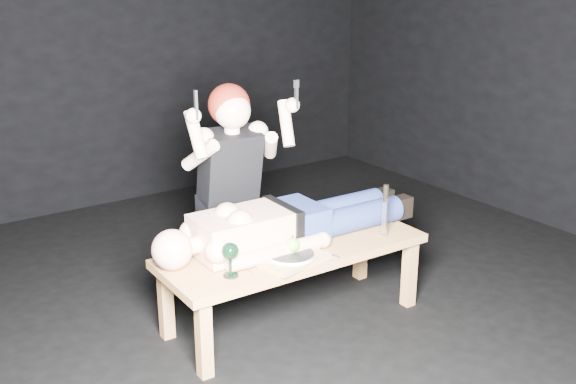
% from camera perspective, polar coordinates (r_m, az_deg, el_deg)
% --- Properties ---
extents(ground, '(5.00, 5.00, 0.00)m').
position_cam_1_polar(ground, '(3.93, -0.17, -10.68)').
color(ground, black).
rests_on(ground, ground).
extents(back_wall, '(5.00, 0.00, 5.00)m').
position_cam_1_polar(back_wall, '(5.69, -15.10, 13.71)').
color(back_wall, black).
rests_on(back_wall, ground).
extents(table, '(1.49, 0.59, 0.45)m').
position_cam_1_polar(table, '(3.84, 0.43, -7.64)').
color(table, '#AD7546').
rests_on(table, ground).
extents(lying_man, '(1.50, 0.49, 0.27)m').
position_cam_1_polar(lying_man, '(3.79, 0.24, -2.10)').
color(lying_man, '#E0AC93').
rests_on(lying_man, table).
extents(kneeling_woman, '(0.79, 0.86, 1.33)m').
position_cam_1_polar(kneeling_woman, '(4.05, -5.29, 0.41)').
color(kneeling_woman, black).
rests_on(kneeling_woman, ground).
extents(serving_tray, '(0.40, 0.33, 0.02)m').
position_cam_1_polar(serving_tray, '(3.58, 0.22, -5.53)').
color(serving_tray, '#A98951').
rests_on(serving_tray, table).
extents(plate, '(0.28, 0.28, 0.02)m').
position_cam_1_polar(plate, '(3.57, 0.22, -5.24)').
color(plate, white).
rests_on(plate, serving_tray).
extents(apple, '(0.08, 0.08, 0.08)m').
position_cam_1_polar(apple, '(3.57, 0.38, -4.42)').
color(apple, '#579A27').
rests_on(apple, plate).
extents(goblet, '(0.09, 0.09, 0.18)m').
position_cam_1_polar(goblet, '(3.38, -4.80, -5.62)').
color(goblet, black).
rests_on(goblet, table).
extents(fork_flat, '(0.03, 0.16, 0.01)m').
position_cam_1_polar(fork_flat, '(3.45, -3.17, -6.64)').
color(fork_flat, '#B2B2B7').
rests_on(fork_flat, table).
extents(knife_flat, '(0.04, 0.16, 0.01)m').
position_cam_1_polar(knife_flat, '(3.66, 3.40, -5.14)').
color(knife_flat, '#B2B2B7').
rests_on(knife_flat, table).
extents(spoon_flat, '(0.08, 0.15, 0.01)m').
position_cam_1_polar(spoon_flat, '(3.68, 1.68, -4.99)').
color(spoon_flat, '#B2B2B7').
rests_on(spoon_flat, table).
extents(carving_knife, '(0.04, 0.04, 0.31)m').
position_cam_1_polar(carving_knife, '(3.87, 8.07, -1.56)').
color(carving_knife, '#B2B2B7').
rests_on(carving_knife, table).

